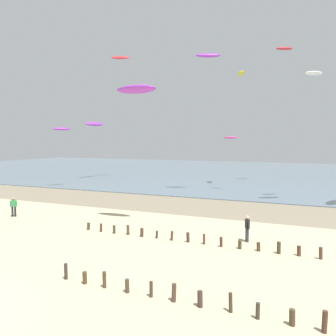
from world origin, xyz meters
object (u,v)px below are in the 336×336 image
object	(u,v)px
person_mid_beach	(14,206)
kite_aloft_0	(314,73)
kite_aloft_6	(120,58)
kite_aloft_1	(208,55)
kite_aloft_3	(61,129)
person_nearest_camera	(247,228)
kite_aloft_7	(230,138)
kite_aloft_11	(284,49)
kite_aloft_5	(136,89)
kite_aloft_8	(94,124)
kite_aloft_4	(241,73)

from	to	relation	value
person_mid_beach	kite_aloft_0	world-z (taller)	kite_aloft_0
kite_aloft_6	kite_aloft_1	bearing A→B (deg)	130.63
kite_aloft_3	kite_aloft_1	bearing A→B (deg)	-35.76
person_nearest_camera	kite_aloft_6	world-z (taller)	kite_aloft_6
kite_aloft_7	kite_aloft_11	distance (m)	17.64
kite_aloft_3	kite_aloft_11	size ratio (longest dim) A/B	0.94
kite_aloft_11	kite_aloft_5	bearing A→B (deg)	46.56
person_mid_beach	kite_aloft_1	xyz separation A→B (m)	(11.79, 18.71, 15.90)
person_mid_beach	kite_aloft_7	xyz separation A→B (m)	(13.90, 22.07, 6.07)
kite_aloft_7	person_mid_beach	bearing A→B (deg)	60.93
kite_aloft_8	kite_aloft_3	bearing A→B (deg)	-148.10
person_nearest_camera	kite_aloft_11	size ratio (longest dim) A/B	0.67
person_mid_beach	kite_aloft_0	xyz separation A→B (m)	(23.57, 18.01, 12.74)
kite_aloft_1	kite_aloft_8	size ratio (longest dim) A/B	0.85
person_nearest_camera	kite_aloft_8	xyz separation A→B (m)	(-30.25, 26.08, 8.53)
kite_aloft_1	kite_aloft_5	bearing A→B (deg)	65.35
kite_aloft_4	kite_aloft_5	bearing A→B (deg)	158.63
person_nearest_camera	kite_aloft_3	size ratio (longest dim) A/B	0.72
person_mid_beach	kite_aloft_1	size ratio (longest dim) A/B	0.57
kite_aloft_5	kite_aloft_11	xyz separation A→B (m)	(8.44, 30.43, 9.72)
kite_aloft_4	kite_aloft_6	xyz separation A→B (m)	(-20.42, 1.88, 4.54)
kite_aloft_7	person_nearest_camera	bearing A→B (deg)	108.52
person_nearest_camera	kite_aloft_0	bearing A→B (deg)	77.91
kite_aloft_4	kite_aloft_5	distance (m)	25.26
person_nearest_camera	kite_aloft_3	xyz separation A→B (m)	(-28.22, 15.52, 7.31)
person_mid_beach	kite_aloft_7	world-z (taller)	kite_aloft_7
kite_aloft_1	kite_aloft_11	bearing A→B (deg)	-141.30
person_nearest_camera	kite_aloft_11	bearing A→B (deg)	90.68
person_nearest_camera	kite_aloft_8	world-z (taller)	kite_aloft_8
kite_aloft_7	kite_aloft_6	bearing A→B (deg)	-14.05
kite_aloft_0	kite_aloft_11	world-z (taller)	kite_aloft_11
person_nearest_camera	kite_aloft_11	distance (m)	37.20
kite_aloft_6	kite_aloft_7	size ratio (longest dim) A/B	1.68
kite_aloft_5	kite_aloft_6	xyz separation A→B (m)	(-17.14, 26.34, 9.94)
kite_aloft_0	kite_aloft_7	world-z (taller)	kite_aloft_0
person_nearest_camera	kite_aloft_8	bearing A→B (deg)	139.23
kite_aloft_0	kite_aloft_3	world-z (taller)	kite_aloft_0
kite_aloft_1	kite_aloft_6	world-z (taller)	kite_aloft_6
person_mid_beach	kite_aloft_7	size ratio (longest dim) A/B	0.93
kite_aloft_0	kite_aloft_5	size ratio (longest dim) A/B	0.62
kite_aloft_6	person_nearest_camera	bearing A→B (deg)	111.80
kite_aloft_3	kite_aloft_6	xyz separation A→B (m)	(2.25, 12.20, 12.19)
person_mid_beach	kite_aloft_5	distance (m)	14.70
kite_aloft_4	kite_aloft_5	xyz separation A→B (m)	(-3.27, -24.46, -5.40)
kite_aloft_1	kite_aloft_5	size ratio (longest dim) A/B	0.91
kite_aloft_8	kite_aloft_11	bearing A→B (deg)	-58.15
person_mid_beach	kite_aloft_0	bearing A→B (deg)	37.38
kite_aloft_6	kite_aloft_8	distance (m)	11.89
kite_aloft_1	kite_aloft_3	distance (m)	22.09
kite_aloft_4	kite_aloft_6	bearing A→B (deg)	70.98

